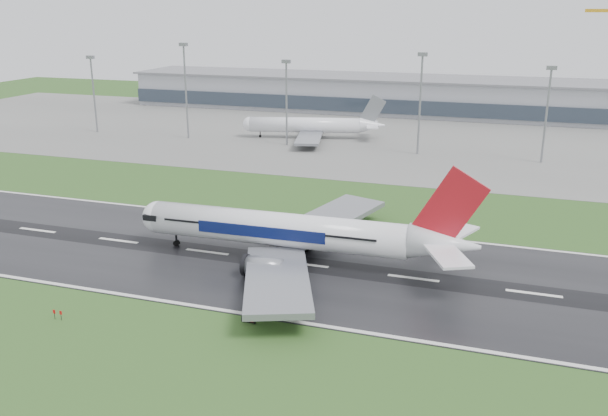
% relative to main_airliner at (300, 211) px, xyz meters
% --- Properties ---
extents(ground, '(520.00, 520.00, 0.00)m').
position_rel_main_airliner_xyz_m(ground, '(-18.46, -1.77, -9.67)').
color(ground, '#284D1C').
rests_on(ground, ground).
extents(runway, '(400.00, 45.00, 0.10)m').
position_rel_main_airliner_xyz_m(runway, '(-18.46, -1.77, -9.62)').
color(runway, black).
rests_on(runway, ground).
extents(apron, '(400.00, 130.00, 0.08)m').
position_rel_main_airliner_xyz_m(apron, '(-18.46, 123.23, -9.63)').
color(apron, slate).
rests_on(apron, ground).
extents(terminal, '(240.00, 36.00, 15.00)m').
position_rel_main_airliner_xyz_m(terminal, '(-18.46, 183.23, -2.17)').
color(terminal, '#9597A0').
rests_on(terminal, ground).
extents(main_airliner, '(66.44, 63.43, 19.15)m').
position_rel_main_airliner_xyz_m(main_airliner, '(0.00, 0.00, 0.00)').
color(main_airliner, white).
rests_on(main_airliner, runway).
extents(parked_airliner, '(62.10, 59.42, 15.34)m').
position_rel_main_airliner_xyz_m(parked_airliner, '(-33.99, 112.32, -1.92)').
color(parked_airliner, white).
rests_on(parked_airliner, apron).
extents(runway_sign, '(2.26, 1.01, 1.04)m').
position_rel_main_airliner_xyz_m(runway_sign, '(0.69, -26.21, -9.15)').
color(runway_sign, black).
rests_on(runway_sign, ground).
extents(floodmast_0, '(0.64, 0.64, 27.31)m').
position_rel_main_airliner_xyz_m(floodmast_0, '(-114.93, 98.23, 3.98)').
color(floodmast_0, gray).
rests_on(floodmast_0, ground).
extents(floodmast_1, '(0.64, 0.64, 32.52)m').
position_rel_main_airliner_xyz_m(floodmast_1, '(-76.10, 98.23, 6.59)').
color(floodmast_1, gray).
rests_on(floodmast_1, ground).
extents(floodmast_2, '(0.64, 0.64, 27.67)m').
position_rel_main_airliner_xyz_m(floodmast_2, '(-38.09, 98.23, 4.16)').
color(floodmast_2, gray).
rests_on(floodmast_2, ground).
extents(floodmast_3, '(0.64, 0.64, 30.95)m').
position_rel_main_airliner_xyz_m(floodmast_3, '(6.87, 98.23, 5.80)').
color(floodmast_3, gray).
rests_on(floodmast_3, ground).
extents(floodmast_4, '(0.64, 0.64, 27.90)m').
position_rel_main_airliner_xyz_m(floodmast_4, '(44.68, 98.23, 4.28)').
color(floodmast_4, gray).
rests_on(floodmast_4, ground).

